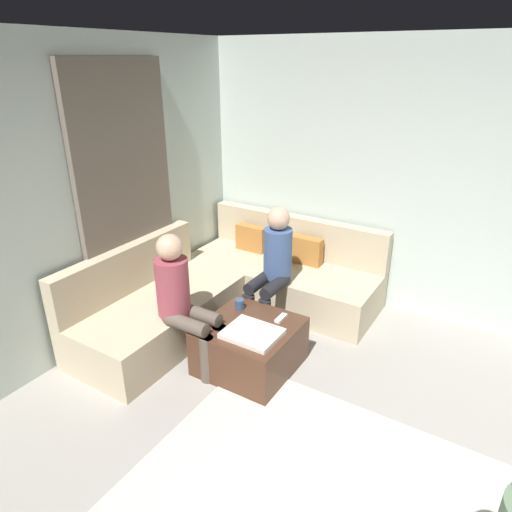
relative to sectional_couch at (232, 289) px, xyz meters
The scene contains 9 objects.
wall_back 2.57m from the sectional_couch, 27.05° to the left, with size 6.00×0.12×2.70m, color silver.
curtain_panel 1.36m from the sectional_couch, 142.74° to the right, with size 0.06×1.10×2.50m, color #726659.
sectional_couch is the anchor object (origin of this frame).
ottoman 0.94m from the sectional_couch, 46.08° to the right, with size 0.76×0.76×0.42m, color #4C2D1E.
folded_blanket 1.11m from the sectional_couch, 46.67° to the right, with size 0.44×0.36×0.04m, color white.
coffee_mug 0.68m from the sectional_couch, 49.01° to the right, with size 0.08×0.08×0.10m, color #334C72.
game_remote 0.96m from the sectional_couch, 28.78° to the right, with size 0.05×0.15×0.02m, color white.
person_on_couch_back 0.59m from the sectional_couch, ahead, with size 0.30×0.60×1.20m.
person_on_couch_side 1.01m from the sectional_couch, 80.95° to the right, with size 0.60×0.30×1.20m.
Camera 1 is at (0.33, -1.55, 2.50)m, focal length 31.89 mm.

